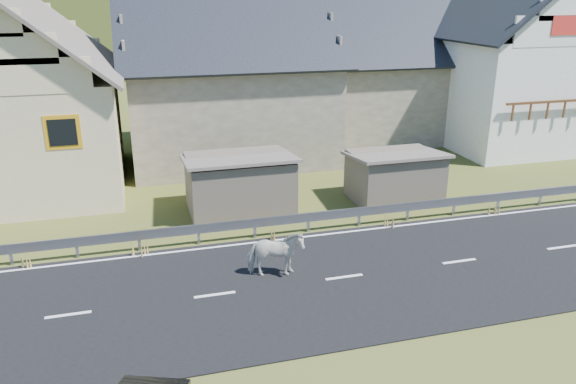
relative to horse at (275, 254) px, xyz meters
name	(u,v)px	position (x,y,z in m)	size (l,w,h in m)	color
ground	(344,278)	(2.02, -0.66, -0.77)	(160.00, 160.00, 0.00)	#3A4516
road	(344,278)	(2.02, -0.66, -0.75)	(60.00, 7.00, 0.04)	black
lane_markings	(344,277)	(2.02, -0.66, -0.73)	(60.00, 6.60, 0.01)	silver
guardrail	(308,218)	(2.02, 3.02, -0.21)	(28.10, 0.09, 0.75)	#93969B
shed_left	(239,184)	(0.02, 5.84, 0.33)	(4.30, 3.30, 2.40)	#685D4F
shed_right	(394,177)	(6.52, 5.34, 0.23)	(3.80, 2.90, 2.20)	#685D4F
house_cream	(30,89)	(-7.99, 11.34, 3.58)	(7.80, 9.80, 8.30)	beige
house_stone_a	(225,67)	(1.02, 14.34, 3.86)	(10.80, 9.80, 8.90)	#9F957F
house_stone_b	(386,64)	(11.02, 16.34, 3.46)	(9.80, 8.80, 8.10)	#9F957F
house_white	(505,52)	(17.02, 13.34, 4.29)	(8.80, 10.80, 9.70)	white
mountain	(164,81)	(7.02, 179.34, -20.77)	(440.00, 280.00, 260.00)	#273916
horse	(275,254)	(0.00, 0.00, 0.00)	(1.73, 0.79, 1.46)	beige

